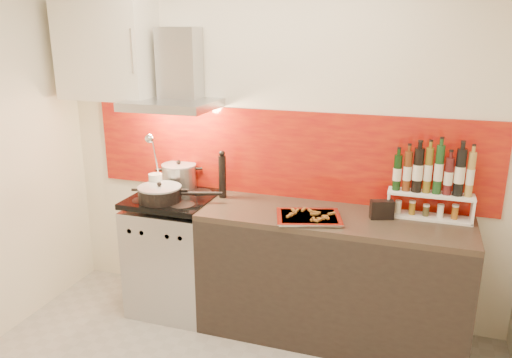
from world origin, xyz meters
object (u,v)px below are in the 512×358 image
(pepper_mill, at_px, (222,175))
(range_stove, at_px, (175,254))
(counter, at_px, (331,276))
(saute_pan, at_px, (161,194))
(baking_tray, at_px, (309,217))
(stock_pot, at_px, (179,176))

(pepper_mill, bearing_deg, range_stove, -160.57)
(range_stove, xyz_separation_m, pepper_mill, (0.35, 0.12, 0.63))
(counter, bearing_deg, pepper_mill, 172.05)
(saute_pan, xyz_separation_m, baking_tray, (1.08, 0.00, -0.05))
(range_stove, distance_m, baking_tray, 1.16)
(stock_pot, distance_m, pepper_mill, 0.40)
(range_stove, height_order, baking_tray, baking_tray)
(pepper_mill, distance_m, baking_tray, 0.76)
(counter, distance_m, pepper_mill, 1.06)
(range_stove, height_order, stock_pot, stock_pot)
(stock_pot, bearing_deg, baking_tray, -15.78)
(counter, relative_size, baking_tray, 3.66)
(stock_pot, bearing_deg, pepper_mill, -10.16)
(counter, xyz_separation_m, stock_pot, (-1.24, 0.19, 0.56))
(saute_pan, bearing_deg, stock_pot, 91.61)
(range_stove, distance_m, pepper_mill, 0.73)
(counter, height_order, pepper_mill, pepper_mill)
(stock_pot, height_order, saute_pan, stock_pot)
(range_stove, relative_size, saute_pan, 1.55)
(range_stove, xyz_separation_m, counter, (1.20, 0.00, 0.01))
(counter, bearing_deg, stock_pot, 171.36)
(baking_tray, bearing_deg, stock_pot, 164.22)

